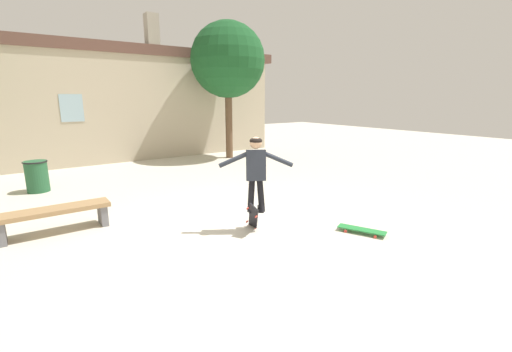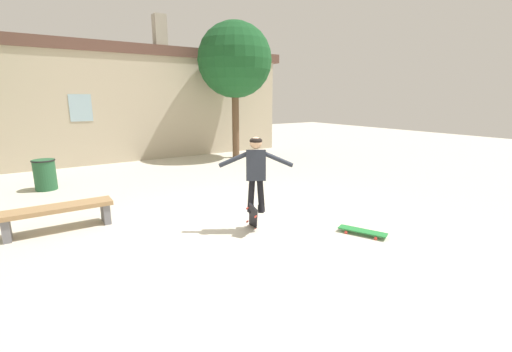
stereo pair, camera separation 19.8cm
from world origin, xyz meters
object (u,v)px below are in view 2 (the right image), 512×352
Objects in this scene: tree_right at (235,61)px; park_bench at (58,212)px; skateboard_resting at (362,231)px; skater at (256,168)px; skateboard_flipping at (253,218)px; trash_bin at (45,174)px.

tree_right is 8.88m from park_bench.
tree_right is at bearing -39.11° from skateboard_resting.
skater reaches higher than park_bench.
skateboard_flipping is at bearing 26.55° from skateboard_resting.
trash_bin is at bearing 90.93° from park_bench.
park_bench is 2.26× the size of trash_bin.
park_bench is (-6.57, -4.94, -3.37)m from tree_right.
trash_bin is at bearing 60.71° from skateboard_flipping.
skateboard_resting is at bearing -35.53° from park_bench.
tree_right is 6.13× the size of skateboard_resting.
trash_bin is 6.12m from skateboard_flipping.
skater is 1.91× the size of skateboard_flipping.
tree_right is at bearing 3.72° from skateboard_flipping.
trash_bin is 7.95m from skateboard_resting.
tree_right is 7.30× the size of skateboard_flipping.
tree_right is 9.14m from skateboard_resting.
tree_right is 7.55m from trash_bin.
skateboard_resting is (4.45, -6.58, -0.35)m from trash_bin.
skater is at bearing -117.64° from tree_right.
skateboard_flipping is (2.96, -5.35, -0.17)m from trash_bin.
skateboard_resting is (-2.17, -8.10, -3.64)m from tree_right.
tree_right is at bearing 37.04° from park_bench.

